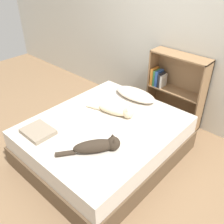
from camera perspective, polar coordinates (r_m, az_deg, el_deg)
ground_plane at (r=3.23m, az=-1.65°, el=-9.77°), size 8.00×8.00×0.00m
wall_back at (r=3.61m, az=14.07°, el=17.04°), size 8.00×0.06×2.50m
bed at (r=3.07m, az=-1.72°, el=-6.48°), size 1.53×1.81×0.49m
pillow at (r=3.42m, az=5.36°, el=4.05°), size 0.61×0.29×0.11m
cat_light at (r=3.04m, az=1.24°, el=0.30°), size 0.62×0.26×0.16m
cat_dark at (r=2.51m, az=-3.09°, el=-7.69°), size 0.44×0.56×0.16m
bookshelf at (r=3.67m, az=14.19°, el=5.32°), size 0.80×0.26×1.05m
blanket_fold at (r=2.87m, az=-16.54°, el=-4.31°), size 0.34×0.28×0.05m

